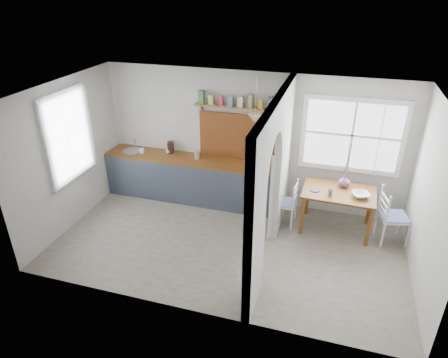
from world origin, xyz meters
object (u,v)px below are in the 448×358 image
(vase, at_px, (344,181))
(dining_table, at_px, (336,210))
(chair_right, at_px, (394,216))
(kettle, at_px, (254,162))
(chair_left, at_px, (285,202))

(vase, bearing_deg, dining_table, -107.39)
(chair_right, height_order, kettle, kettle)
(chair_left, xyz_separation_m, chair_right, (1.84, -0.06, 0.07))
(chair_left, height_order, chair_right, chair_right)
(kettle, xyz_separation_m, vase, (1.63, -0.02, -0.13))
(chair_right, bearing_deg, chair_left, 74.80)
(chair_left, distance_m, chair_right, 1.85)
(vase, bearing_deg, chair_right, -19.39)
(dining_table, bearing_deg, kettle, 173.44)
(kettle, bearing_deg, vase, 23.27)
(kettle, bearing_deg, chair_right, 16.59)
(dining_table, xyz_separation_m, chair_right, (0.93, -0.09, 0.10))
(dining_table, height_order, vase, vase)
(dining_table, height_order, chair_right, chair_right)
(chair_left, bearing_deg, chair_right, 92.01)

